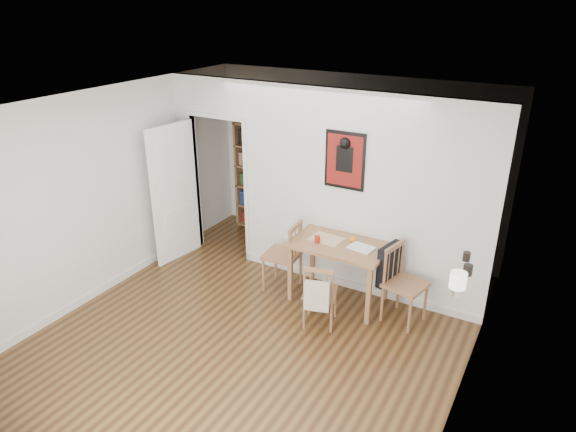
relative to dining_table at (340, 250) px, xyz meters
The scene contains 15 objects.
ground 1.34m from the dining_table, 117.32° to the right, with size 5.20×5.20×0.00m, color brown.
room_shell 0.80m from the dining_table, 141.88° to the left, with size 5.20×5.20×5.20m.
dining_table is the anchor object (origin of this frame).
chair_left 0.80m from the dining_table, behind, with size 0.52×0.52×0.96m.
chair_right 0.87m from the dining_table, ahead, with size 0.62×0.57×0.95m.
chair_front 0.66m from the dining_table, 87.08° to the right, with size 0.51×0.55×0.82m.
bookshelf 2.49m from the dining_table, 145.98° to the left, with size 0.75×0.30×1.79m.
fireplace 1.81m from the dining_table, 24.95° to the right, with size 0.45×1.25×1.16m.
red_glass 0.31m from the dining_table, 154.12° to the right, with size 0.07×0.07×0.09m, color maroon.
orange_fruit 0.21m from the dining_table, 42.87° to the left, with size 0.07×0.07×0.07m, color orange.
placemat 0.22m from the dining_table, behind, with size 0.40×0.30×0.00m, color beige.
notebook 0.30m from the dining_table, ahead, with size 0.30×0.22×0.01m, color silver.
mantel_lamp 2.05m from the dining_table, 35.01° to the right, with size 0.15×0.15×0.23m.
ceramic_jar_a 1.83m from the dining_table, 23.35° to the right, with size 0.09×0.09×0.11m, color black.
ceramic_jar_b 1.67m from the dining_table, 14.88° to the right, with size 0.07×0.07×0.09m, color black.
Camera 1 is at (2.74, -4.21, 3.60)m, focal length 32.00 mm.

